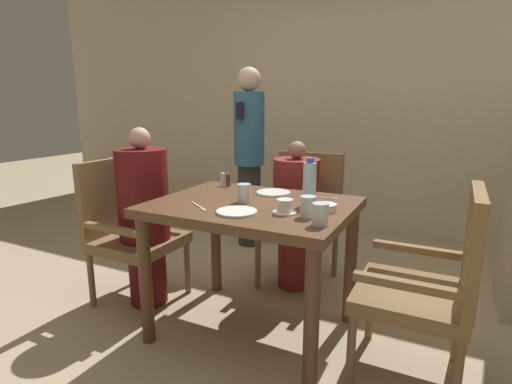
# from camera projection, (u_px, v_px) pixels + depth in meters

# --- Properties ---
(ground_plane) EXTENTS (16.00, 16.00, 0.00)m
(ground_plane) POSITION_uv_depth(u_px,v_px,m) (253.00, 330.00, 2.33)
(ground_plane) COLOR tan
(wall_back) EXTENTS (8.00, 0.06, 2.80)m
(wall_back) POSITION_uv_depth(u_px,v_px,m) (356.00, 93.00, 4.01)
(wall_back) COLOR beige
(wall_back) RESTS_ON ground_plane
(dining_table) EXTENTS (1.06, 0.83, 0.77)m
(dining_table) POSITION_uv_depth(u_px,v_px,m) (253.00, 223.00, 2.19)
(dining_table) COLOR brown
(dining_table) RESTS_ON ground_plane
(chair_left_side) EXTENTS (0.50, 0.50, 0.94)m
(chair_left_side) POSITION_uv_depth(u_px,v_px,m) (128.00, 226.00, 2.63)
(chair_left_side) COLOR brown
(chair_left_side) RESTS_ON ground_plane
(diner_in_left_chair) EXTENTS (0.32, 0.32, 1.15)m
(diner_in_left_chair) POSITION_uv_depth(u_px,v_px,m) (144.00, 216.00, 2.54)
(diner_in_left_chair) COLOR #5B1419
(diner_in_left_chair) RESTS_ON ground_plane
(chair_far_side) EXTENTS (0.50, 0.50, 0.94)m
(chair_far_side) POSITION_uv_depth(u_px,v_px,m) (303.00, 214.00, 2.93)
(chair_far_side) COLOR brown
(chair_far_side) RESTS_ON ground_plane
(diner_in_far_chair) EXTENTS (0.32, 0.32, 1.05)m
(diner_in_far_chair) POSITION_uv_depth(u_px,v_px,m) (296.00, 214.00, 2.79)
(diner_in_far_chair) COLOR maroon
(diner_in_far_chair) RESTS_ON ground_plane
(chair_right_side) EXTENTS (0.50, 0.50, 0.94)m
(chair_right_side) POSITION_uv_depth(u_px,v_px,m) (432.00, 281.00, 1.82)
(chair_right_side) COLOR brown
(chair_right_side) RESTS_ON ground_plane
(standing_host) EXTENTS (0.27, 0.31, 1.60)m
(standing_host) POSITION_uv_depth(u_px,v_px,m) (249.00, 153.00, 3.58)
(standing_host) COLOR #2D2D33
(standing_host) RESTS_ON ground_plane
(plate_main_left) EXTENTS (0.20, 0.20, 0.01)m
(plate_main_left) POSITION_uv_depth(u_px,v_px,m) (237.00, 212.00, 1.96)
(plate_main_left) COLOR white
(plate_main_left) RESTS_ON dining_table
(plate_main_right) EXTENTS (0.20, 0.20, 0.01)m
(plate_main_right) POSITION_uv_depth(u_px,v_px,m) (273.00, 193.00, 2.37)
(plate_main_right) COLOR white
(plate_main_right) RESTS_ON dining_table
(teacup_with_saucer) EXTENTS (0.12, 0.12, 0.07)m
(teacup_with_saucer) POSITION_uv_depth(u_px,v_px,m) (285.00, 207.00, 1.95)
(teacup_with_saucer) COLOR white
(teacup_with_saucer) RESTS_ON dining_table
(bowl_small) EXTENTS (0.11, 0.11, 0.04)m
(bowl_small) POSITION_uv_depth(u_px,v_px,m) (326.00, 207.00, 1.99)
(bowl_small) COLOR white
(bowl_small) RESTS_ON dining_table
(water_bottle) EXTENTS (0.07, 0.07, 0.25)m
(water_bottle) POSITION_uv_depth(u_px,v_px,m) (310.00, 184.00, 2.08)
(water_bottle) COLOR #A3C6DB
(water_bottle) RESTS_ON dining_table
(glass_tall_near) EXTENTS (0.07, 0.07, 0.10)m
(glass_tall_near) POSITION_uv_depth(u_px,v_px,m) (308.00, 207.00, 1.88)
(glass_tall_near) COLOR silver
(glass_tall_near) RESTS_ON dining_table
(glass_tall_mid) EXTENTS (0.07, 0.07, 0.10)m
(glass_tall_mid) POSITION_uv_depth(u_px,v_px,m) (244.00, 193.00, 2.16)
(glass_tall_mid) COLOR silver
(glass_tall_mid) RESTS_ON dining_table
(glass_tall_far) EXTENTS (0.07, 0.07, 0.10)m
(glass_tall_far) POSITION_uv_depth(u_px,v_px,m) (320.00, 214.00, 1.75)
(glass_tall_far) COLOR silver
(glass_tall_far) RESTS_ON dining_table
(salt_shaker) EXTENTS (0.03, 0.03, 0.08)m
(salt_shaker) POSITION_uv_depth(u_px,v_px,m) (223.00, 179.00, 2.60)
(salt_shaker) COLOR white
(salt_shaker) RESTS_ON dining_table
(pepper_shaker) EXTENTS (0.03, 0.03, 0.08)m
(pepper_shaker) POSITION_uv_depth(u_px,v_px,m) (228.00, 180.00, 2.58)
(pepper_shaker) COLOR #4C3D2D
(pepper_shaker) RESTS_ON dining_table
(fork_beside_plate) EXTENTS (0.19, 0.07, 0.00)m
(fork_beside_plate) POSITION_uv_depth(u_px,v_px,m) (323.00, 198.00, 2.26)
(fork_beside_plate) COLOR silver
(fork_beside_plate) RESTS_ON dining_table
(knife_beside_plate) EXTENTS (0.17, 0.13, 0.00)m
(knife_beside_plate) POSITION_uv_depth(u_px,v_px,m) (199.00, 207.00, 2.07)
(knife_beside_plate) COLOR silver
(knife_beside_plate) RESTS_ON dining_table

